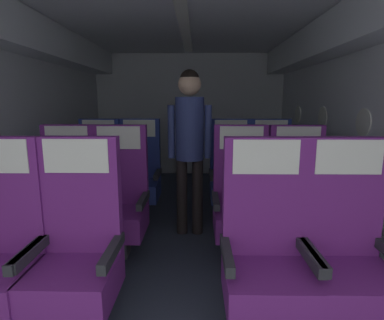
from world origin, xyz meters
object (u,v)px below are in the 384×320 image
(seat_b_right_aisle, at_px, (297,203))
(seat_c_left_aisle, at_px, (139,176))
(seat_b_left_aisle, at_px, (119,202))
(seat_c_left_window, at_px, (99,176))
(seat_c_right_window, at_px, (230,177))
(seat_a_right_window, at_px, (265,255))
(seat_b_left_window, at_px, (67,201))
(seat_c_right_aisle, at_px, (271,177))
(seat_b_right_window, at_px, (241,202))
(seat_a_left_aisle, at_px, (77,252))
(seat_a_right_aisle, at_px, (347,255))
(flight_attendant, at_px, (190,135))

(seat_b_right_aisle, distance_m, seat_c_left_aisle, 1.85)
(seat_b_left_aisle, relative_size, seat_c_left_aisle, 1.00)
(seat_c_left_window, height_order, seat_c_right_window, same)
(seat_c_left_window, bearing_deg, seat_b_left_aisle, -63.12)
(seat_a_right_window, height_order, seat_b_left_window, same)
(seat_b_left_window, distance_m, seat_c_right_aisle, 2.24)
(seat_b_right_window, xyz_separation_m, seat_c_right_window, (0.01, 0.95, 0.00))
(seat_a_left_aisle, bearing_deg, seat_c_right_aisle, 50.27)
(seat_a_right_aisle, height_order, seat_c_right_aisle, same)
(seat_c_right_aisle, bearing_deg, flight_attendant, -150.26)
(seat_a_left_aisle, bearing_deg, seat_b_right_window, 40.80)
(seat_a_right_aisle, distance_m, seat_c_right_aisle, 1.90)
(seat_b_left_window, relative_size, seat_b_right_window, 1.00)
(seat_a_left_aisle, height_order, seat_c_right_window, same)
(seat_a_left_aisle, height_order, seat_b_right_aisle, same)
(seat_a_right_window, relative_size, seat_b_left_aisle, 1.00)
(seat_a_left_aisle, distance_m, seat_c_right_aisle, 2.46)
(seat_b_left_aisle, height_order, seat_c_right_window, same)
(seat_a_right_aisle, height_order, seat_b_left_aisle, same)
(seat_c_left_aisle, relative_size, seat_c_right_window, 1.00)
(flight_attendant, bearing_deg, seat_b_right_window, -24.71)
(seat_a_right_aisle, relative_size, flight_attendant, 0.69)
(seat_a_right_window, relative_size, seat_b_right_aisle, 1.00)
(seat_a_right_aisle, bearing_deg, seat_a_right_window, -179.38)
(seat_a_left_aisle, height_order, seat_a_right_aisle, same)
(seat_a_left_aisle, xyz_separation_m, seat_b_right_aisle, (1.58, 0.93, 0.00))
(seat_a_right_window, bearing_deg, seat_a_left_aisle, 179.37)
(seat_b_right_aisle, height_order, flight_attendant, flight_attendant)
(seat_b_left_aisle, xyz_separation_m, flight_attendant, (0.62, 0.43, 0.55))
(seat_b_left_aisle, relative_size, seat_c_left_window, 1.00)
(seat_c_left_aisle, bearing_deg, seat_b_right_window, -41.69)
(seat_a_right_window, distance_m, seat_c_left_window, 2.46)
(seat_c_right_window, bearing_deg, seat_b_right_window, -90.39)
(seat_a_left_aisle, relative_size, seat_c_right_window, 1.00)
(seat_c_right_aisle, height_order, flight_attendant, flight_attendant)
(seat_a_right_aisle, relative_size, seat_c_left_window, 1.00)
(seat_a_left_aisle, distance_m, seat_c_left_aisle, 1.91)
(seat_c_right_aisle, relative_size, flight_attendant, 0.69)
(seat_b_left_aisle, height_order, flight_attendant, flight_attendant)
(seat_c_right_window, bearing_deg, seat_a_right_window, -89.94)
(seat_a_right_aisle, bearing_deg, seat_c_left_aisle, 129.26)
(seat_b_left_window, xyz_separation_m, seat_c_right_aisle, (2.03, 0.94, 0.00))
(seat_c_right_aisle, height_order, seat_c_right_window, same)
(seat_c_left_window, height_order, seat_c_right_aisle, same)
(seat_b_right_window, relative_size, seat_c_right_window, 1.00)
(seat_c_left_window, bearing_deg, seat_b_left_window, -89.45)
(seat_a_left_aisle, distance_m, seat_a_right_window, 1.10)
(seat_b_left_window, bearing_deg, seat_a_right_aisle, -25.23)
(seat_a_right_window, distance_m, seat_c_right_window, 1.90)
(seat_c_left_aisle, xyz_separation_m, seat_c_right_aisle, (1.56, -0.01, 0.00))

